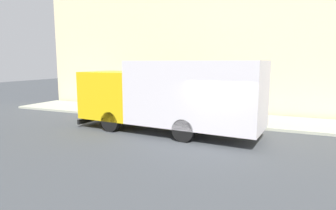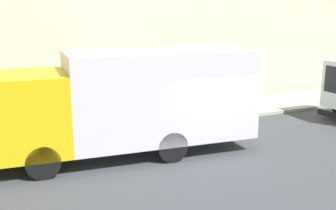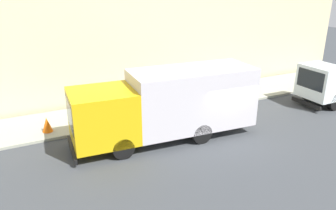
# 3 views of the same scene
# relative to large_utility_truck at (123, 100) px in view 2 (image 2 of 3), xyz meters

# --- Properties ---
(ground) EXTENTS (80.00, 80.00, 0.00)m
(ground) POSITION_rel_large_utility_truck_xyz_m (-0.86, -2.62, -1.76)
(ground) COLOR #3A3D41
(sidewalk) EXTENTS (3.54, 30.00, 0.13)m
(sidewalk) POSITION_rel_large_utility_truck_xyz_m (3.91, -2.62, -1.69)
(sidewalk) COLOR #9FA18F
(sidewalk) RESTS_ON ground
(large_utility_truck) EXTENTS (3.10, 8.75, 3.24)m
(large_utility_truck) POSITION_rel_large_utility_truck_xyz_m (0.00, 0.00, 0.00)
(large_utility_truck) COLOR gold
(large_utility_truck) RESTS_ON ground
(pedestrian_walking) EXTENTS (0.52, 0.52, 1.65)m
(pedestrian_walking) POSITION_rel_large_utility_truck_xyz_m (3.19, 2.13, -0.76)
(pedestrian_walking) COLOR brown
(pedestrian_walking) RESTS_ON sidewalk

